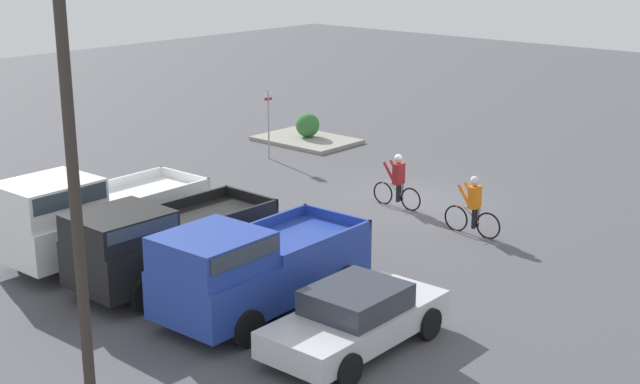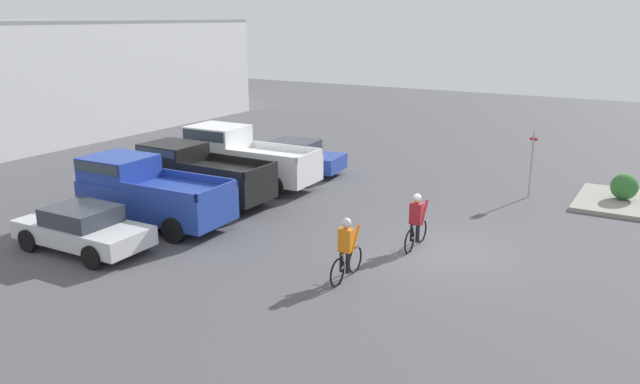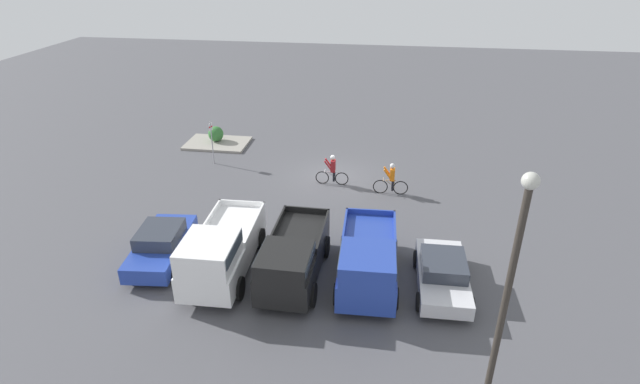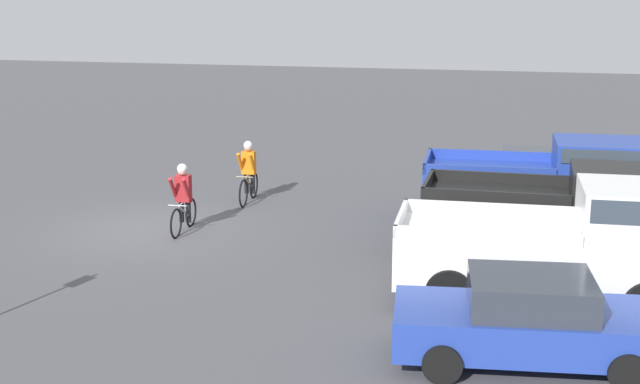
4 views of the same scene
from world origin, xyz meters
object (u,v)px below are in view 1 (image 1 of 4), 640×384
sedan_1 (57,205)px  cyclist_0 (398,181)px  pickup_truck_2 (90,214)px  pickup_truck_1 (163,241)px  cyclist_1 (473,206)px  sedan_0 (356,317)px  shrub (308,125)px  fire_lane_sign (268,118)px  pickup_truck_0 (252,267)px  lamppost (77,217)px

sedan_1 → cyclist_0: cyclist_0 is taller
pickup_truck_2 → pickup_truck_1: bearing=-177.5°
pickup_truck_1 → cyclist_1: (-3.53, -8.12, -0.27)m
sedan_0 → pickup_truck_1: (5.60, 0.41, 0.43)m
shrub → cyclist_0: bearing=149.1°
sedan_0 → cyclist_0: size_ratio=2.38×
pickup_truck_1 → fire_lane_sign: size_ratio=2.00×
fire_lane_sign → shrub: size_ratio=2.67×
pickup_truck_0 → pickup_truck_2: size_ratio=0.94×
cyclist_0 → fire_lane_sign: 7.49m
sedan_0 → pickup_truck_1: size_ratio=0.82×
fire_lane_sign → lamppost: lamppost is taller
cyclist_0 → cyclist_1: 3.22m
pickup_truck_2 → fire_lane_sign: size_ratio=2.16×
sedan_1 → shrub: (2.23, -13.05, -0.09)m
sedan_0 → pickup_truck_1: bearing=4.2°
pickup_truck_0 → fire_lane_sign: (9.69, -10.32, 0.43)m
sedan_1 → cyclist_1: bearing=-140.8°
pickup_truck_0 → sedan_1: (8.41, -0.47, -0.41)m
fire_lane_sign → pickup_truck_0: bearing=133.2°
pickup_truck_0 → pickup_truck_1: pickup_truck_0 is taller
sedan_0 → fire_lane_sign: bearing=-39.0°
pickup_truck_0 → fire_lane_sign: size_ratio=2.03×
shrub → pickup_truck_1: bearing=119.7°
sedan_1 → lamppost: size_ratio=0.57×
pickup_truck_0 → pickup_truck_1: bearing=4.2°
sedan_1 → shrub: sedan_1 is taller
sedan_0 → cyclist_0: (5.22, -8.40, 0.15)m
sedan_1 → cyclist_0: bearing=-126.4°
sedan_0 → cyclist_1: 7.98m
pickup_truck_2 → shrub: 14.75m
pickup_truck_1 → cyclist_1: 8.86m
pickup_truck_1 → pickup_truck_0: bearing=-175.8°
pickup_truck_1 → cyclist_0: size_ratio=2.91×
shrub → pickup_truck_0: bearing=128.2°
lamppost → sedan_0: bearing=-85.9°
fire_lane_sign → shrub: fire_lane_sign is taller
cyclist_1 → fire_lane_sign: size_ratio=0.70×
pickup_truck_2 → fire_lane_sign: (4.09, -10.65, 0.34)m
pickup_truck_1 → cyclist_1: size_ratio=2.87×
sedan_0 → sedan_1: sedan_1 is taller
fire_lane_sign → pickup_truck_1: bearing=123.1°
pickup_truck_0 → lamppost: lamppost is taller
pickup_truck_0 → sedan_1: size_ratio=1.19×
sedan_0 → cyclist_0: cyclist_0 is taller
pickup_truck_2 → lamppost: lamppost is taller
lamppost → pickup_truck_0: bearing=-62.8°
cyclist_0 → pickup_truck_1: bearing=87.5°
pickup_truck_1 → pickup_truck_2: size_ratio=0.93×
pickup_truck_0 → lamppost: (-3.26, 6.36, 3.38)m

